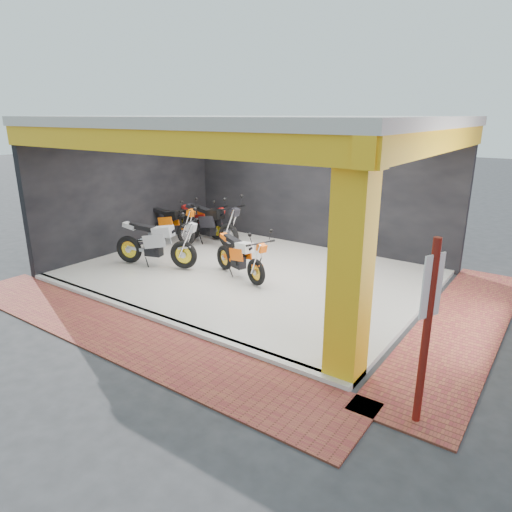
# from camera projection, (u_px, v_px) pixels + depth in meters

# --- Properties ---
(ground) EXTENTS (80.00, 80.00, 0.00)m
(ground) POSITION_uv_depth(u_px,v_px,m) (193.00, 303.00, 9.45)
(ground) COLOR #2D2D30
(ground) RESTS_ON ground
(showroom_floor) EXTENTS (8.00, 6.00, 0.10)m
(showroom_floor) POSITION_uv_depth(u_px,v_px,m) (249.00, 274.00, 10.99)
(showroom_floor) COLOR white
(showroom_floor) RESTS_ON ground
(showroom_ceiling) EXTENTS (8.40, 6.40, 0.20)m
(showroom_ceiling) POSITION_uv_depth(u_px,v_px,m) (249.00, 121.00, 9.94)
(showroom_ceiling) COLOR beige
(showroom_ceiling) RESTS_ON corner_column
(back_wall) EXTENTS (8.20, 0.20, 3.50)m
(back_wall) POSITION_uv_depth(u_px,v_px,m) (314.00, 188.00, 12.90)
(back_wall) COLOR black
(back_wall) RESTS_ON ground
(left_wall) EXTENTS (0.20, 6.20, 3.50)m
(left_wall) POSITION_uv_depth(u_px,v_px,m) (131.00, 189.00, 12.75)
(left_wall) COLOR black
(left_wall) RESTS_ON ground
(corner_column) EXTENTS (0.50, 0.50, 3.50)m
(corner_column) POSITION_uv_depth(u_px,v_px,m) (351.00, 265.00, 6.27)
(corner_column) COLOR #ECB013
(corner_column) RESTS_ON ground
(header_beam_front) EXTENTS (8.40, 0.30, 0.40)m
(header_beam_front) POSITION_uv_depth(u_px,v_px,m) (144.00, 141.00, 7.69)
(header_beam_front) COLOR #ECB013
(header_beam_front) RESTS_ON corner_column
(header_beam_right) EXTENTS (0.30, 6.40, 0.40)m
(header_beam_right) POSITION_uv_depth(u_px,v_px,m) (437.00, 141.00, 7.82)
(header_beam_right) COLOR #ECB013
(header_beam_right) RESTS_ON corner_column
(floor_kerb) EXTENTS (8.00, 0.20, 0.10)m
(floor_kerb) POSITION_uv_depth(u_px,v_px,m) (156.00, 318.00, 8.64)
(floor_kerb) COLOR white
(floor_kerb) RESTS_ON ground
(paver_front) EXTENTS (9.00, 1.40, 0.03)m
(paver_front) POSITION_uv_depth(u_px,v_px,m) (123.00, 335.00, 8.04)
(paver_front) COLOR #9C4933
(paver_front) RESTS_ON ground
(paver_right) EXTENTS (1.40, 7.00, 0.03)m
(paver_right) POSITION_uv_depth(u_px,v_px,m) (461.00, 327.00, 8.35)
(paver_right) COLOR #9C4933
(paver_right) RESTS_ON ground
(signpost) EXTENTS (0.15, 0.32, 2.42)m
(signpost) POSITION_uv_depth(u_px,v_px,m) (427.00, 327.00, 5.40)
(signpost) COLOR maroon
(signpost) RESTS_ON ground
(moto_hero) EXTENTS (2.15, 1.36, 1.23)m
(moto_hero) POSITION_uv_depth(u_px,v_px,m) (256.00, 259.00, 9.92)
(moto_hero) COLOR #F85B0A
(moto_hero) RESTS_ON showroom_floor
(moto_row_a) EXTENTS (2.50, 1.54, 1.43)m
(moto_row_a) POSITION_uv_depth(u_px,v_px,m) (183.00, 241.00, 10.97)
(moto_row_a) COLOR #9FA2A6
(moto_row_a) RESTS_ON showroom_floor
(moto_row_b) EXTENTS (2.47, 1.10, 1.47)m
(moto_row_b) POSITION_uv_depth(u_px,v_px,m) (228.00, 224.00, 12.63)
(moto_row_b) COLOR black
(moto_row_b) RESTS_ON showroom_floor
(moto_row_c) EXTENTS (2.01, 0.77, 1.22)m
(moto_row_c) POSITION_uv_depth(u_px,v_px,m) (216.00, 220.00, 13.62)
(moto_row_c) COLOR red
(moto_row_c) RESTS_ON showroom_floor
(moto_row_d) EXTENTS (2.20, 0.86, 1.33)m
(moto_row_d) POSITION_uv_depth(u_px,v_px,m) (185.00, 223.00, 12.97)
(moto_row_d) COLOR orange
(moto_row_d) RESTS_ON showroom_floor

